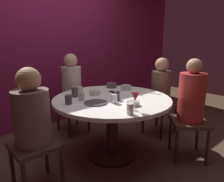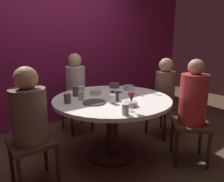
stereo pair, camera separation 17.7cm
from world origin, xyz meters
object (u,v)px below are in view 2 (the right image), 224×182
at_px(seated_diner_right, 165,88).
at_px(cup_near_candle, 67,99).
at_px(cell_phone, 116,92).
at_px(cup_by_left_diner, 76,91).
at_px(cup_by_right_diner, 81,96).
at_px(seated_diner_left, 29,115).
at_px(bowl_rice_portion, 96,92).
at_px(cup_center_front, 113,99).
at_px(bowl_small_white, 114,85).
at_px(dining_table, 112,109).
at_px(bowl_sauce_side, 131,104).
at_px(dinner_plate, 94,102).
at_px(cup_far_edge, 125,109).
at_px(seated_diner_back, 76,84).
at_px(bowl_salad_center, 79,89).
at_px(wine_glass, 131,98).
at_px(seated_diner_front_right, 193,101).
at_px(candle_holder, 115,97).
at_px(bowl_serving_large, 128,88).

bearing_deg(seated_diner_right, cup_near_candle, -4.28).
relative_size(cell_phone, cup_by_left_diner, 1.21).
xyz_separation_m(cup_by_left_diner, cup_by_right_diner, (-0.03, -0.18, -0.01)).
height_order(seated_diner_left, cup_by_left_diner, seated_diner_left).
relative_size(bowl_rice_portion, cup_center_front, 1.42).
distance_m(bowl_small_white, cup_near_candle, 0.92).
distance_m(dining_table, bowl_small_white, 0.58).
distance_m(bowl_sauce_side, cup_near_candle, 0.67).
relative_size(seated_diner_left, bowl_small_white, 8.08).
bearing_deg(dinner_plate, dining_table, 11.54).
bearing_deg(seated_diner_left, cell_phone, 9.12).
distance_m(bowl_rice_portion, cup_far_edge, 0.80).
bearing_deg(cup_near_candle, cup_by_right_diner, 8.70).
bearing_deg(seated_diner_back, bowl_salad_center, -20.86).
height_order(wine_glass, bowl_rice_portion, wine_glass).
distance_m(seated_diner_front_right, bowl_salad_center, 1.40).
relative_size(seated_diner_front_right, bowl_rice_portion, 8.92).
height_order(bowl_salad_center, cup_by_left_diner, cup_by_left_diner).
bearing_deg(cup_by_right_diner, cup_far_edge, -83.04).
bearing_deg(seated_diner_left, cup_center_front, -12.43).
bearing_deg(cup_far_edge, seated_diner_front_right, -7.04).
bearing_deg(seated_diner_right, seated_diner_back, -43.85).
relative_size(dining_table, candle_holder, 13.26).
distance_m(dining_table, candle_holder, 0.22).
relative_size(cup_near_candle, cup_center_front, 1.05).
relative_size(candle_holder, cell_phone, 0.74).
height_order(seated_diner_front_right, cup_near_candle, seated_diner_front_right).
bearing_deg(bowl_salad_center, seated_diner_back, 69.14).
height_order(seated_diner_back, cup_near_candle, seated_diner_back).
height_order(seated_diner_back, cup_by_right_diner, seated_diner_back).
bearing_deg(bowl_salad_center, dinner_plate, -102.61).
relative_size(bowl_serving_large, bowl_sauce_side, 1.06).
bearing_deg(cell_phone, candle_holder, 30.97).
distance_m(dinner_plate, cup_center_front, 0.20).
distance_m(dinner_plate, cup_far_edge, 0.48).
bearing_deg(cup_near_candle, cup_far_edge, -68.02).
bearing_deg(dining_table, cup_by_right_diner, 157.69).
distance_m(dinner_plate, bowl_rice_portion, 0.37).
relative_size(bowl_small_white, cup_by_left_diner, 1.25).
bearing_deg(cup_by_right_diner, cup_center_front, -56.91).
bearing_deg(cup_near_candle, bowl_small_white, 19.57).
bearing_deg(bowl_rice_portion, cup_by_left_diner, 163.71).
bearing_deg(bowl_sauce_side, cup_by_right_diner, 120.52).
bearing_deg(cup_far_edge, candle_holder, 63.53).
distance_m(cup_near_candle, cup_center_front, 0.48).
bearing_deg(seated_diner_right, cup_by_right_diner, -6.07).
height_order(wine_glass, cup_by_right_diner, wine_glass).
height_order(seated_diner_front_right, candle_holder, seated_diner_front_right).
bearing_deg(seated_diner_left, cup_by_left_diner, 26.62).
height_order(cup_by_right_diner, cup_far_edge, cup_far_edge).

